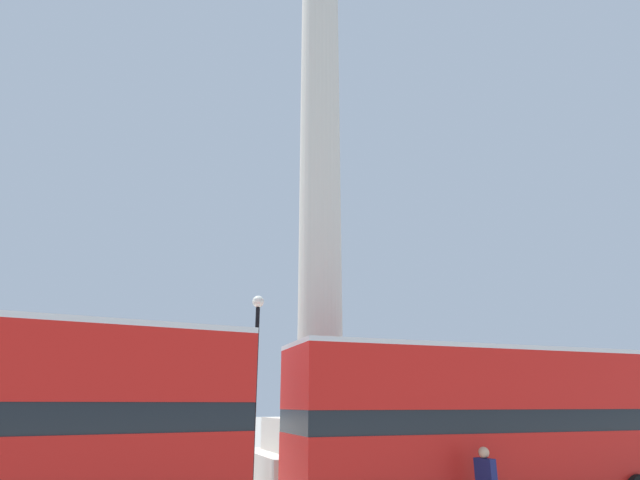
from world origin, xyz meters
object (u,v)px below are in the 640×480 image
equestrian_statue (50,435)px  street_lamp (255,383)px  bus_b (482,420)px  monument_column (320,246)px

equestrian_statue → street_lamp: (6.46, -7.42, 1.86)m
bus_b → equestrian_statue: bearing=136.0°
monument_column → equestrian_statue: size_ratio=4.25×
bus_b → monument_column: bearing=111.4°
equestrian_statue → bus_b: bearing=-76.7°
bus_b → street_lamp: (-5.11, 4.79, 1.07)m
monument_column → bus_b: (2.19, -6.42, -6.56)m
bus_b → equestrian_statue: 16.84m
monument_column → equestrian_statue: monument_column is taller
bus_b → equestrian_statue: equestrian_statue is taller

